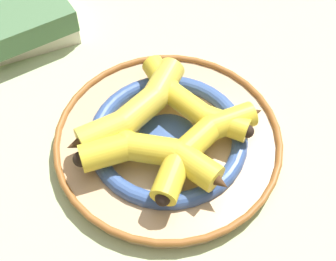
{
  "coord_description": "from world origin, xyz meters",
  "views": [
    {
      "loc": [
        -0.22,
        -0.3,
        0.57
      ],
      "look_at": [
        0.02,
        -0.01,
        0.04
      ],
      "focal_mm": 50.0,
      "sensor_mm": 36.0,
      "label": 1
    }
  ],
  "objects_px": {
    "decorative_bowl": "(168,139)",
    "banana_c": "(154,156)",
    "book_stack": "(19,18)",
    "banana_d": "(134,110)",
    "banana_a": "(188,100)",
    "banana_b": "(201,144)"
  },
  "relations": [
    {
      "from": "decorative_bowl",
      "to": "banana_d",
      "type": "xyz_separation_m",
      "value": [
        -0.02,
        0.05,
        0.04
      ]
    },
    {
      "from": "decorative_bowl",
      "to": "banana_b",
      "type": "bearing_deg",
      "value": -74.97
    },
    {
      "from": "decorative_bowl",
      "to": "banana_a",
      "type": "height_order",
      "value": "banana_a"
    },
    {
      "from": "banana_a",
      "to": "banana_d",
      "type": "relative_size",
      "value": 0.97
    },
    {
      "from": "banana_d",
      "to": "book_stack",
      "type": "height_order",
      "value": "banana_d"
    },
    {
      "from": "decorative_bowl",
      "to": "banana_c",
      "type": "bearing_deg",
      "value": -149.61
    },
    {
      "from": "banana_a",
      "to": "banana_d",
      "type": "xyz_separation_m",
      "value": [
        -0.07,
        0.03,
        0.0
      ]
    },
    {
      "from": "banana_d",
      "to": "banana_c",
      "type": "bearing_deg",
      "value": -116.66
    },
    {
      "from": "banana_a",
      "to": "book_stack",
      "type": "xyz_separation_m",
      "value": [
        -0.09,
        0.33,
        -0.01
      ]
    },
    {
      "from": "decorative_bowl",
      "to": "banana_d",
      "type": "height_order",
      "value": "banana_d"
    },
    {
      "from": "decorative_bowl",
      "to": "banana_d",
      "type": "bearing_deg",
      "value": 113.25
    },
    {
      "from": "decorative_bowl",
      "to": "banana_a",
      "type": "bearing_deg",
      "value": 17.29
    },
    {
      "from": "banana_c",
      "to": "banana_d",
      "type": "bearing_deg",
      "value": -58.92
    },
    {
      "from": "banana_d",
      "to": "book_stack",
      "type": "bearing_deg",
      "value": 86.39
    },
    {
      "from": "banana_c",
      "to": "book_stack",
      "type": "xyz_separation_m",
      "value": [
        0.0,
        0.37,
        -0.02
      ]
    },
    {
      "from": "banana_c",
      "to": "book_stack",
      "type": "relative_size",
      "value": 0.86
    },
    {
      "from": "decorative_bowl",
      "to": "banana_c",
      "type": "xyz_separation_m",
      "value": [
        -0.05,
        -0.03,
        0.04
      ]
    },
    {
      "from": "decorative_bowl",
      "to": "banana_a",
      "type": "xyz_separation_m",
      "value": [
        0.05,
        0.02,
        0.03
      ]
    },
    {
      "from": "decorative_bowl",
      "to": "book_stack",
      "type": "xyz_separation_m",
      "value": [
        -0.04,
        0.34,
        0.02
      ]
    },
    {
      "from": "banana_a",
      "to": "banana_d",
      "type": "bearing_deg",
      "value": -121.38
    },
    {
      "from": "book_stack",
      "to": "decorative_bowl",
      "type": "bearing_deg",
      "value": 110.85
    },
    {
      "from": "banana_c",
      "to": "decorative_bowl",
      "type": "bearing_deg",
      "value": -99.84
    }
  ]
}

